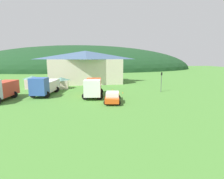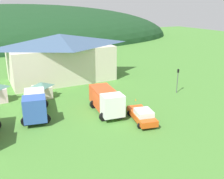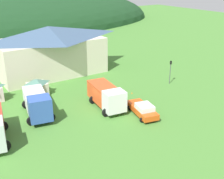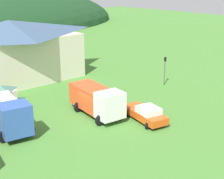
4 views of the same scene
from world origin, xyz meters
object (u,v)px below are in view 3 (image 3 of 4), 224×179
object	(u,v)px
box_truck_blue	(37,103)
heavy_rig_white	(107,95)
service_pickup_orange	(143,109)
traffic_light_east	(170,70)
traffic_cone_near_pickup	(112,89)
depot_building	(50,50)
traffic_cone_mid_row	(132,94)
play_shed_cream	(37,87)

from	to	relation	value
box_truck_blue	heavy_rig_white	world-z (taller)	box_truck_blue
service_pickup_orange	traffic_light_east	xyz separation A→B (m)	(10.73, 6.35, 1.53)
traffic_cone_near_pickup	box_truck_blue	bearing A→B (deg)	-169.73
box_truck_blue	traffic_light_east	world-z (taller)	traffic_light_east
depot_building	traffic_light_east	bearing A→B (deg)	-48.20
traffic_light_east	depot_building	bearing A→B (deg)	131.80
traffic_light_east	traffic_cone_mid_row	xyz separation A→B (m)	(-7.63, -0.04, -2.36)
play_shed_cream	service_pickup_orange	size ratio (longest dim) A/B	0.51
traffic_light_east	traffic_cone_mid_row	size ratio (longest dim) A/B	6.77
heavy_rig_white	traffic_light_east	bearing A→B (deg)	105.86
play_shed_cream	service_pickup_orange	xyz separation A→B (m)	(8.67, -13.67, -0.43)
play_shed_cream	traffic_light_east	bearing A→B (deg)	-20.67
play_shed_cream	traffic_light_east	world-z (taller)	traffic_light_east
play_shed_cream	traffic_light_east	distance (m)	20.77
depot_building	heavy_rig_white	bearing A→B (deg)	-88.04
box_truck_blue	traffic_cone_mid_row	bearing A→B (deg)	96.64
box_truck_blue	service_pickup_orange	distance (m)	13.20
box_truck_blue	service_pickup_orange	size ratio (longest dim) A/B	1.51
heavy_rig_white	traffic_cone_near_pickup	bearing A→B (deg)	148.13
heavy_rig_white	traffic_light_east	world-z (taller)	traffic_light_east
depot_building	service_pickup_orange	bearing A→B (deg)	-81.79
traffic_light_east	traffic_cone_mid_row	distance (m)	7.99
depot_building	box_truck_blue	xyz separation A→B (m)	(-7.76, -14.51, -2.65)
play_shed_cream	service_pickup_orange	distance (m)	16.19
depot_building	traffic_cone_near_pickup	distance (m)	13.85
depot_building	traffic_light_east	world-z (taller)	depot_building
traffic_cone_mid_row	traffic_light_east	bearing A→B (deg)	0.33
service_pickup_orange	traffic_light_east	distance (m)	12.57
play_shed_cream	traffic_cone_mid_row	world-z (taller)	play_shed_cream
heavy_rig_white	traffic_cone_near_pickup	size ratio (longest dim) A/B	15.91
box_truck_blue	traffic_cone_near_pickup	distance (m)	13.00
depot_building	traffic_light_east	xyz separation A→B (m)	(13.89, -15.53, -1.94)
service_pickup_orange	heavy_rig_white	bearing A→B (deg)	-137.45
service_pickup_orange	traffic_cone_mid_row	bearing A→B (deg)	166.15
play_shed_cream	heavy_rig_white	size ratio (longest dim) A/B	0.39
service_pickup_orange	traffic_cone_mid_row	size ratio (longest dim) A/B	9.98
traffic_cone_near_pickup	heavy_rig_white	bearing A→B (deg)	-129.37
traffic_light_east	traffic_cone_mid_row	bearing A→B (deg)	-179.67
play_shed_cream	traffic_cone_near_pickup	bearing A→B (deg)	-20.96
service_pickup_orange	traffic_cone_near_pickup	distance (m)	9.87
heavy_rig_white	traffic_cone_mid_row	xyz separation A→B (m)	(5.66, 1.91, -1.74)
depot_building	traffic_cone_near_pickup	size ratio (longest dim) A/B	41.64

